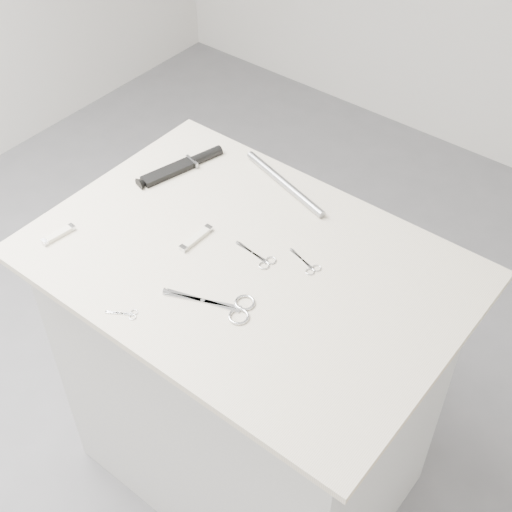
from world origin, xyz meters
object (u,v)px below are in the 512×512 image
Objects in this scene: pocket_knife_b at (59,234)px; large_shears at (228,306)px; plinth at (249,381)px; embroidery_scissors_b at (308,265)px; tiny_scissors at (126,314)px; pocket_knife_a at (196,238)px; sheathed_knife at (186,164)px; embroidery_scissors_a at (260,258)px; metal_rail at (285,183)px.

large_shears is at bearing -73.27° from pocket_knife_b.
plinth is 0.66m from pocket_knife_b.
plinth is at bearing -131.49° from embroidery_scissors_b.
tiny_scissors is (-0.22, -0.36, -0.00)m from embroidery_scissors_b.
pocket_knife_a is at bearing -172.14° from plinth.
tiny_scissors is at bearing -109.57° from plinth.
embroidery_scissors_a is at bearing -97.13° from sheathed_knife.
plinth is at bearing 91.21° from large_shears.
pocket_knife_a is 0.30m from metal_rail.
metal_rail is (-0.21, 0.20, 0.01)m from embroidery_scissors_b.
metal_rail is at bearing 109.57° from plinth.
embroidery_scissors_a is 0.37× the size of metal_rail.
embroidery_scissors_b is 0.60m from pocket_knife_b.
tiny_scissors is 0.56m from metal_rail.
pocket_knife_a is at bearing 128.22° from large_shears.
pocket_knife_a is (-0.14, -0.02, 0.48)m from plinth.
embroidery_scissors_b is at bearing -42.78° from metal_rail.
sheathed_knife reaches higher than embroidery_scissors_b.
tiny_scissors is at bearing -96.43° from pocket_knife_b.
plinth is 8.01× the size of embroidery_scissors_a.
tiny_scissors is 0.75× the size of pocket_knife_b.
pocket_knife_a reaches higher than embroidery_scissors_b.
pocket_knife_b is 0.58m from metal_rail.
large_shears reaches higher than plinth.
large_shears is 0.51m from sheathed_knife.
metal_rail is at bearing 89.56° from large_shears.
pocket_knife_b is (-0.52, -0.29, 0.00)m from embroidery_scissors_b.
pocket_knife_b is at bearing -152.23° from plinth.
plinth is 0.62m from sheathed_knife.
pocket_knife_b is at bearing 126.17° from pocket_knife_a.
embroidery_scissors_b is 0.92× the size of pocket_knife_a.
pocket_knife_b is at bearing 168.64° from large_shears.
pocket_knife_b reaches higher than plinth.
pocket_knife_a is 0.34× the size of metal_rail.
plinth is at bearing -121.96° from embroidery_scissors_a.
large_shears is 3.05× the size of tiny_scissors.
pocket_knife_a is at bearing -46.58° from pocket_knife_b.
tiny_scissors is at bearing -90.55° from metal_rail.
embroidery_scissors_a is 1.27× the size of pocket_knife_b.
tiny_scissors is (-0.16, -0.15, -0.00)m from large_shears.
tiny_scissors is at bearing -171.94° from pocket_knife_a.
pocket_knife_a reaches higher than embroidery_scissors_a.
metal_rail is at bearing 152.96° from embroidery_scissors_b.
embroidery_scissors_a is 0.40m from sheathed_knife.
large_shears is 1.97× the size of pocket_knife_a.
plinth is 4.46× the size of large_shears.
sheathed_knife is 0.29m from pocket_knife_a.
embroidery_scissors_a is 0.11m from embroidery_scissors_b.
metal_rail is (-0.10, 0.27, 0.48)m from plinth.
pocket_knife_b reaches higher than large_shears.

